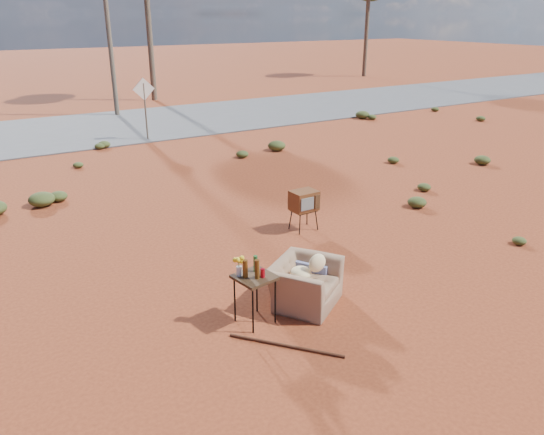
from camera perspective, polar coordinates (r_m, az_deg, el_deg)
ground at (r=8.94m, az=3.34°, el=-7.38°), size 140.00×140.00×0.00m
highway at (r=22.30m, az=-19.44°, el=8.93°), size 140.00×7.00×0.04m
armchair at (r=8.32m, az=3.67°, el=-6.29°), size 1.37×1.34×0.93m
tv_unit at (r=10.97m, az=3.47°, el=1.76°), size 0.54×0.45×0.85m
side_table at (r=7.60m, az=-2.25°, el=-6.13°), size 0.60×0.60×1.05m
rusty_bar at (r=7.44m, az=1.49°, el=-13.60°), size 1.09×1.28×0.04m
road_sign at (r=19.58m, az=-13.56°, el=12.41°), size 0.78×0.06×2.19m
utility_pole_center at (r=24.80m, az=-17.31°, el=19.93°), size 1.40×0.20×8.00m
scrub_patch at (r=12.16m, az=-11.83°, el=0.83°), size 17.49×8.07×0.33m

